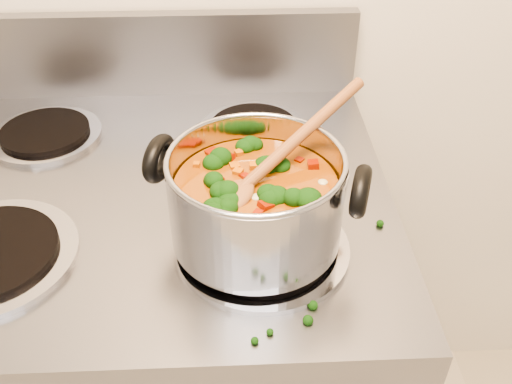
# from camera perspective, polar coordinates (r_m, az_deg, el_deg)

# --- Properties ---
(electric_range) EXTENTS (0.78, 0.70, 1.08)m
(electric_range) POSITION_cam_1_polar(r_m,az_deg,el_deg) (1.24, -8.79, -16.39)
(electric_range) COLOR gray
(electric_range) RESTS_ON ground
(stockpot) EXTENTS (0.29, 0.23, 0.14)m
(stockpot) POSITION_cam_1_polar(r_m,az_deg,el_deg) (0.74, -0.02, -0.79)
(stockpot) COLOR #ADADB5
(stockpot) RESTS_ON electric_range
(wooden_spoon) EXTENTS (0.24, 0.22, 0.10)m
(wooden_spoon) POSITION_cam_1_polar(r_m,az_deg,el_deg) (0.73, 1.09, 2.58)
(wooden_spoon) COLOR brown
(wooden_spoon) RESTS_ON stockpot
(cooktop_crumbs) EXTENTS (0.20, 0.32, 0.01)m
(cooktop_crumbs) POSITION_cam_1_polar(r_m,az_deg,el_deg) (0.82, 4.83, -3.09)
(cooktop_crumbs) COLOR black
(cooktop_crumbs) RESTS_ON electric_range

